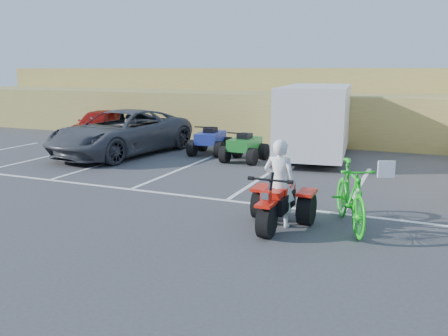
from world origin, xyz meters
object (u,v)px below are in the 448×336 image
at_px(red_trike_atv, 276,228).
at_px(rider, 279,183).
at_px(green_dirt_bike, 350,195).
at_px(quad_atv_blue, 211,154).
at_px(red_car, 100,124).
at_px(cargo_trailer, 316,119).
at_px(quad_atv_green, 245,161).
at_px(grey_pickup, 121,133).

bearing_deg(red_trike_atv, rider, 90.00).
height_order(green_dirt_bike, quad_atv_blue, green_dirt_bike).
relative_size(red_car, quad_atv_blue, 2.32).
relative_size(cargo_trailer, quad_atv_green, 3.44).
bearing_deg(grey_pickup, quad_atv_green, 14.25).
xyz_separation_m(red_car, cargo_trailer, (9.76, -0.72, 0.69)).
height_order(red_trike_atv, green_dirt_bike, green_dirt_bike).
relative_size(red_trike_atv, grey_pickup, 0.29).
bearing_deg(red_car, rider, -50.21).
bearing_deg(grey_pickup, red_trike_atv, -29.11).
relative_size(grey_pickup, red_car, 1.48).
bearing_deg(quad_atv_blue, green_dirt_bike, -53.52).
bearing_deg(cargo_trailer, quad_atv_green, -147.50).
bearing_deg(red_trike_atv, cargo_trailer, 98.06).
bearing_deg(quad_atv_blue, red_trike_atv, -62.84).
bearing_deg(quad_atv_green, green_dirt_bike, -50.87).
xyz_separation_m(red_trike_atv, cargo_trailer, (-0.98, 7.83, 1.35)).
height_order(red_trike_atv, cargo_trailer, cargo_trailer).
distance_m(red_trike_atv, quad_atv_green, 6.88).
xyz_separation_m(green_dirt_bike, red_car, (-12.05, 7.97, 0.00)).
xyz_separation_m(green_dirt_bike, grey_pickup, (-8.87, 5.09, 0.14)).
xyz_separation_m(grey_pickup, quad_atv_green, (4.57, 0.52, -0.80)).
height_order(grey_pickup, quad_atv_green, grey_pickup).
relative_size(red_car, cargo_trailer, 0.70).
height_order(red_trike_atv, quad_atv_blue, red_trike_atv).
height_order(red_trike_atv, grey_pickup, grey_pickup).
height_order(green_dirt_bike, red_car, red_car).
relative_size(rider, quad_atv_blue, 1.04).
bearing_deg(quad_atv_green, grey_pickup, -171.84).
bearing_deg(cargo_trailer, quad_atv_blue, -173.32).
height_order(rider, quad_atv_blue, rider).
height_order(red_car, quad_atv_blue, red_car).
xyz_separation_m(quad_atv_blue, quad_atv_green, (1.62, -0.78, 0.00)).
bearing_deg(quad_atv_blue, quad_atv_green, -31.99).
distance_m(red_trike_atv, green_dirt_bike, 1.58).
bearing_deg(quad_atv_green, red_trike_atv, -62.54).
distance_m(green_dirt_bike, red_car, 14.44).
bearing_deg(green_dirt_bike, rider, 176.23).
xyz_separation_m(green_dirt_bike, quad_atv_green, (-4.30, 5.61, -0.66)).
distance_m(cargo_trailer, quad_atv_blue, 3.97).
distance_m(red_trike_atv, cargo_trailer, 8.00).
bearing_deg(green_dirt_bike, grey_pickup, 128.20).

